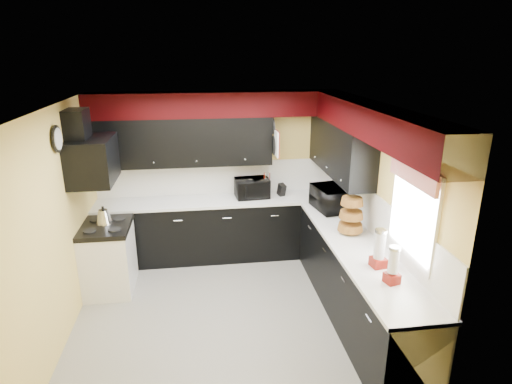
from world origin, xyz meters
TOP-DOWN VIEW (x-y plane):
  - ground at (0.00, 0.00)m, footprint 3.60×3.60m
  - wall_back at (0.00, 1.80)m, footprint 3.60×0.06m
  - wall_right at (1.80, 0.00)m, footprint 0.06×3.60m
  - wall_left at (-1.80, 0.00)m, footprint 0.06×3.60m
  - ceiling at (0.00, 0.00)m, footprint 3.60×3.60m
  - cab_back at (0.00, 1.50)m, footprint 3.60×0.60m
  - cab_right at (1.50, -0.30)m, footprint 0.60×3.00m
  - counter_back at (0.00, 1.50)m, footprint 3.62×0.64m
  - counter_right at (1.50, -0.30)m, footprint 0.64×3.02m
  - splash_back at (0.00, 1.79)m, footprint 3.60×0.02m
  - splash_right at (1.79, 0.00)m, footprint 0.02×3.60m
  - upper_back at (-0.50, 1.62)m, footprint 2.60×0.35m
  - upper_right at (1.62, 0.90)m, footprint 0.35×1.80m
  - soffit_back at (0.00, 1.62)m, footprint 3.60×0.36m
  - soffit_right at (1.62, -0.18)m, footprint 0.36×3.24m
  - stove at (-1.50, 0.75)m, footprint 0.60×0.75m
  - cooktop at (-1.50, 0.75)m, footprint 0.62×0.77m
  - hood at (-1.55, 0.75)m, footprint 0.50×0.78m
  - hood_duct at (-1.68, 0.75)m, footprint 0.24×0.40m
  - window at (1.79, -0.90)m, footprint 0.03×0.86m
  - valance at (1.73, -0.90)m, footprint 0.04×0.88m
  - pan_top at (0.82, 1.55)m, footprint 0.03×0.22m
  - pan_mid at (0.82, 1.42)m, footprint 0.03×0.28m
  - pan_low at (0.82, 1.68)m, footprint 0.03×0.24m
  - cut_board at (0.83, 1.30)m, footprint 0.03×0.26m
  - baskets at (1.52, 0.05)m, footprint 0.27×0.27m
  - clock at (-1.77, 0.25)m, footprint 0.03×0.30m
  - deco_plate at (1.77, -0.35)m, footprint 0.03×0.24m
  - toaster_oven at (0.51, 1.53)m, footprint 0.53×0.45m
  - microwave at (1.52, 0.86)m, footprint 0.48×0.64m
  - utensil_crock at (0.73, 1.52)m, footprint 0.15×0.15m
  - knife_block at (0.96, 1.53)m, footprint 0.12×0.14m
  - kettle at (-1.52, 0.82)m, footprint 0.27×0.27m
  - dispenser_a at (1.51, -0.81)m, footprint 0.16×0.16m
  - dispenser_b at (1.51, -1.14)m, footprint 0.15×0.15m

SIDE VIEW (x-z plane):
  - ground at x=0.00m, z-range 0.00..0.00m
  - stove at x=-1.50m, z-range 0.00..0.86m
  - cab_back at x=0.00m, z-range 0.00..0.90m
  - cab_right at x=1.50m, z-range 0.00..0.90m
  - cooktop at x=-1.50m, z-range 0.86..0.92m
  - counter_back at x=0.00m, z-range 0.90..0.94m
  - counter_right at x=1.50m, z-range 0.90..0.94m
  - kettle at x=-1.52m, z-range 0.92..1.11m
  - utensil_crock at x=0.73m, z-range 0.94..1.09m
  - knife_block at x=0.96m, z-range 0.94..1.13m
  - toaster_oven at x=0.51m, z-range 0.94..1.23m
  - microwave at x=1.52m, z-range 0.94..1.26m
  - dispenser_b at x=1.51m, z-range 0.94..1.28m
  - dispenser_a at x=1.51m, z-range 0.94..1.33m
  - baskets at x=1.52m, z-range 0.93..1.43m
  - splash_back at x=0.00m, z-range 0.94..1.44m
  - splash_right at x=1.79m, z-range 0.94..1.44m
  - wall_back at x=0.00m, z-range 0.00..2.50m
  - wall_right at x=1.80m, z-range 0.00..2.50m
  - wall_left at x=-1.80m, z-range 0.00..2.50m
  - window at x=1.79m, z-range 1.07..2.03m
  - pan_low at x=0.82m, z-range 1.51..1.93m
  - pan_mid at x=0.82m, z-range 1.52..1.98m
  - hood at x=-1.55m, z-range 1.50..2.06m
  - upper_back at x=-0.50m, z-range 1.45..2.15m
  - upper_right at x=1.62m, z-range 1.45..2.15m
  - cut_board at x=0.83m, z-range 1.62..1.98m
  - valance at x=1.73m, z-range 1.85..2.05m
  - pan_top at x=0.82m, z-range 1.80..2.20m
  - clock at x=-1.77m, z-range 2.00..2.30m
  - hood_duct at x=-1.68m, z-range 2.00..2.40m
  - deco_plate at x=1.77m, z-range 2.13..2.37m
  - soffit_back at x=0.00m, z-range 2.15..2.50m
  - soffit_right at x=1.62m, z-range 2.15..2.50m
  - ceiling at x=0.00m, z-range 2.47..2.53m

